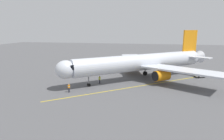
{
  "coord_description": "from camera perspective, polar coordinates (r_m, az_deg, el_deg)",
  "views": [
    {
      "loc": [
        -2.82,
        45.51,
        11.95
      ],
      "look_at": [
        5.65,
        4.52,
        3.0
      ],
      "focal_mm": 31.3,
      "sensor_mm": 36.0,
      "label": 1
    }
  ],
  "objects": [
    {
      "name": "ground_crew_marshaller",
      "position": [
        38.07,
        -12.47,
        -5.12
      ],
      "size": [
        0.47,
        0.42,
        1.71
      ],
      "color": "#23232D",
      "rests_on": "ground"
    },
    {
      "name": "ground_plane",
      "position": [
        47.13,
        7.87,
        -2.73
      ],
      "size": [
        220.0,
        220.0,
        0.0
      ],
      "primitive_type": "plane",
      "color": "#565659"
    },
    {
      "name": "airplane",
      "position": [
        46.92,
        9.03,
        2.17
      ],
      "size": [
        34.0,
        31.99,
        11.5
      ],
      "color": "silver",
      "rests_on": "ground"
    },
    {
      "name": "tug_near_nose",
      "position": [
        53.09,
        24.29,
        -1.25
      ],
      "size": [
        2.71,
        2.32,
        1.5
      ],
      "color": "white",
      "rests_on": "ground"
    },
    {
      "name": "apron_lead_in_line",
      "position": [
        41.82,
        8.13,
        -4.65
      ],
      "size": [
        31.24,
        25.36,
        0.01
      ],
      "primitive_type": "cube",
      "rotation": [
        0.0,
        0.0,
        -0.89
      ],
      "color": "yellow",
      "rests_on": "ground"
    },
    {
      "name": "ground_crew_wing_walker",
      "position": [
        43.19,
        -3.64,
        -2.8
      ],
      "size": [
        0.4,
        0.47,
        1.71
      ],
      "color": "#23232D",
      "rests_on": "ground"
    }
  ]
}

